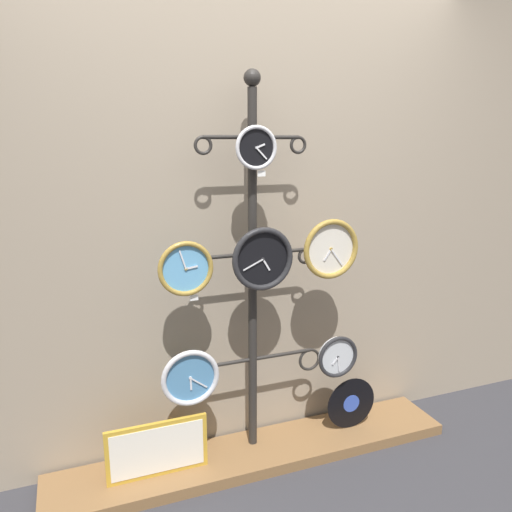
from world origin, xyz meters
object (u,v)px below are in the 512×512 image
object	(u,v)px
display_stand	(253,339)
vinyl_record	(351,403)
clock_middle_center	(262,259)
picture_frame	(157,449)
clock_top_center	(256,148)
clock_middle_right	(331,249)
clock_bottom_left	(190,378)
clock_bottom_right	(337,357)
clock_middle_left	(186,269)

from	to	relation	value
display_stand	vinyl_record	xyz separation A→B (m)	(0.58, -0.06, -0.46)
display_stand	clock_middle_center	bearing A→B (deg)	-82.76
picture_frame	vinyl_record	bearing A→B (deg)	1.48
clock_top_center	picture_frame	size ratio (longest dim) A/B	0.41
display_stand	clock_middle_right	xyz separation A→B (m)	(0.38, -0.11, 0.48)
clock_bottom_left	clock_bottom_right	xyz separation A→B (m)	(0.81, -0.02, -0.01)
clock_top_center	vinyl_record	bearing A→B (deg)	1.08
clock_middle_left	picture_frame	size ratio (longest dim) A/B	0.53
clock_middle_center	clock_middle_right	size ratio (longest dim) A/B	1.02
clock_top_center	clock_bottom_left	bearing A→B (deg)	-178.69
clock_top_center	picture_frame	bearing A→B (deg)	-178.07
clock_bottom_left	vinyl_record	bearing A→B (deg)	1.17
display_stand	clock_top_center	bearing A→B (deg)	-97.75
display_stand	clock_bottom_right	xyz separation A→B (m)	(0.45, -0.11, -0.13)
clock_middle_left	clock_bottom_right	xyz separation A→B (m)	(0.82, -0.03, -0.57)
clock_middle_center	display_stand	bearing A→B (deg)	97.24
clock_middle_left	vinyl_record	world-z (taller)	clock_middle_left
display_stand	clock_bottom_right	size ratio (longest dim) A/B	8.49
clock_middle_center	clock_bottom_left	world-z (taller)	clock_middle_center
vinyl_record	picture_frame	distance (m)	1.12
display_stand	picture_frame	distance (m)	0.72
clock_middle_left	clock_middle_right	xyz separation A→B (m)	(0.75, -0.03, 0.04)
display_stand	clock_bottom_left	distance (m)	0.39
clock_middle_right	clock_middle_center	bearing A→B (deg)	178.59
clock_middle_left	clock_bottom_right	bearing A→B (deg)	-1.75
display_stand	clock_middle_center	world-z (taller)	display_stand
clock_middle_center	clock_middle_right	bearing A→B (deg)	-1.41
vinyl_record	display_stand	bearing A→B (deg)	173.88
display_stand	picture_frame	size ratio (longest dim) A/B	4.02
clock_middle_right	clock_middle_left	bearing A→B (deg)	177.47
display_stand	clock_bottom_left	xyz separation A→B (m)	(-0.36, -0.08, -0.12)
clock_middle_left	clock_middle_right	size ratio (longest dim) A/B	0.85
vinyl_record	clock_top_center	bearing A→B (deg)	-178.92
clock_middle_center	clock_bottom_right	world-z (taller)	clock_middle_center
clock_bottom_right	vinyl_record	world-z (taller)	clock_bottom_right
clock_middle_right	vinyl_record	xyz separation A→B (m)	(0.20, 0.05, -0.94)
clock_top_center	clock_middle_right	bearing A→B (deg)	-5.74
clock_middle_center	picture_frame	bearing A→B (deg)	178.67
clock_middle_center	picture_frame	world-z (taller)	clock_middle_center
clock_middle_left	clock_bottom_right	size ratio (longest dim) A/B	1.11
display_stand	vinyl_record	distance (m)	0.74
clock_middle_left	picture_frame	world-z (taller)	clock_middle_left
clock_middle_left	clock_middle_center	world-z (taller)	clock_middle_center
clock_bottom_right	clock_top_center	bearing A→B (deg)	176.10
vinyl_record	picture_frame	world-z (taller)	vinyl_record
clock_middle_right	picture_frame	distance (m)	1.32
picture_frame	display_stand	bearing A→B (deg)	9.66
clock_middle_right	vinyl_record	distance (m)	0.96
clock_bottom_right	clock_middle_left	bearing A→B (deg)	178.25
vinyl_record	picture_frame	bearing A→B (deg)	-178.52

